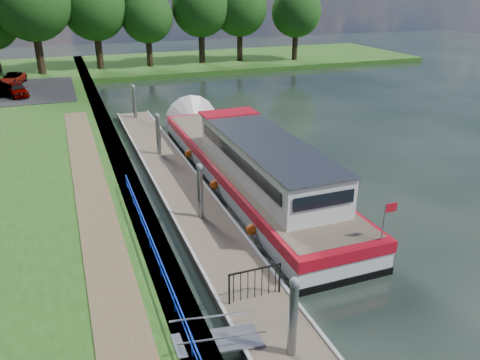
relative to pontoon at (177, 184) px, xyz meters
name	(u,v)px	position (x,y,z in m)	size (l,w,h in m)	color
ground	(283,352)	(0.00, -13.00, -0.18)	(160.00, 160.00, 0.00)	black
bank_edge	(123,174)	(-2.55, 2.00, 0.20)	(1.10, 90.00, 0.78)	#473D2D
far_bank	(195,62)	(12.00, 39.00, 0.12)	(60.00, 18.00, 0.60)	#234F16
footpath	(100,231)	(-4.40, -5.00, 0.62)	(1.60, 40.00, 0.05)	brown
blue_fence	(167,279)	(-2.75, -10.00, 1.13)	(0.04, 18.04, 0.72)	#0C2DBF
pontoon	(177,184)	(0.00, 0.00, 0.00)	(2.50, 30.00, 0.56)	brown
mooring_piles	(176,165)	(0.00, 0.00, 1.10)	(0.30, 27.30, 3.55)	gray
gangway	(218,340)	(-1.85, -12.50, 0.44)	(2.58, 1.00, 0.92)	#A5A8AD
gate_panel	(255,279)	(0.00, -10.80, 0.97)	(1.85, 0.05, 1.15)	black
barge	(243,162)	(3.60, -0.43, 0.90)	(4.36, 21.15, 4.78)	black
horizon_trees	(83,4)	(-1.61, 35.68, 7.76)	(54.38, 10.03, 12.87)	#332316
car_a	(17,90)	(-8.81, 22.66, 1.24)	(1.40, 3.47, 1.18)	#999999
car_d	(12,79)	(-9.53, 28.60, 1.21)	(1.87, 4.05, 1.12)	#999999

